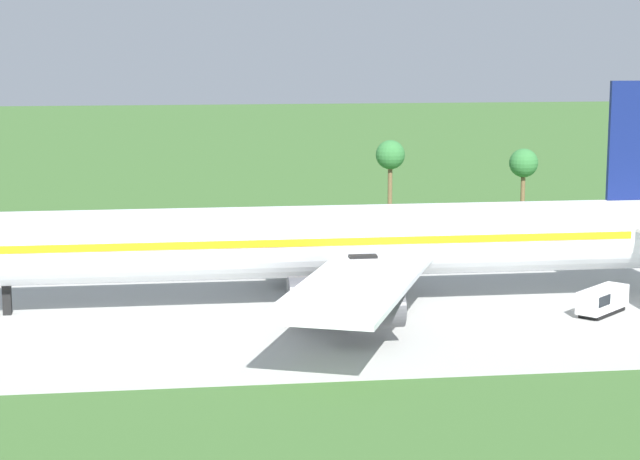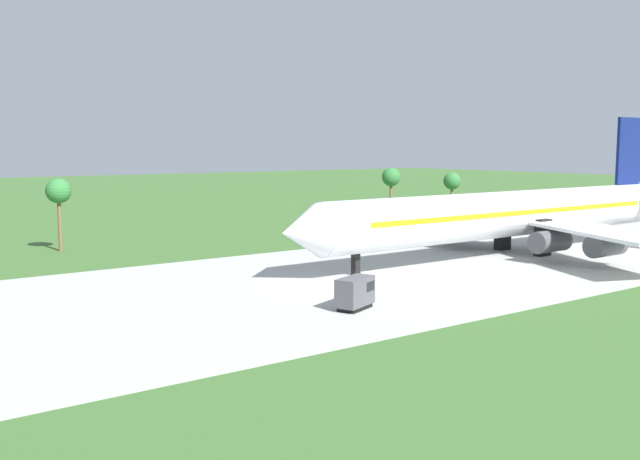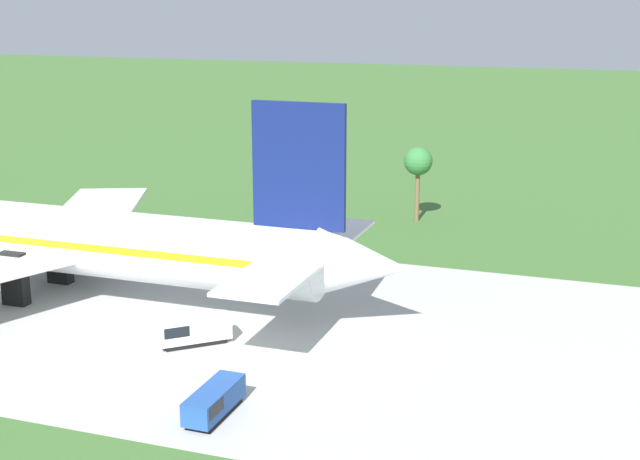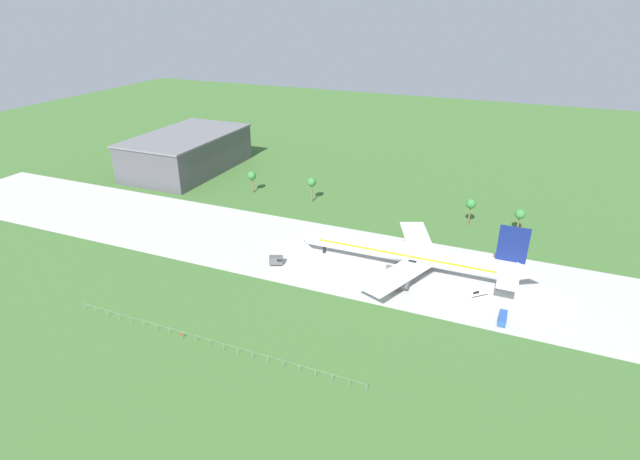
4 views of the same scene
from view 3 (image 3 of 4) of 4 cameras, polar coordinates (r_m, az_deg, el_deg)
name	(u,v)px [view 3 (image 3 of 4)]	position (r m, az deg, el deg)	size (l,w,h in m)	color
jet_airliner	(22,236)	(89.95, -18.53, -0.34)	(76.88, 53.10, 19.51)	white
baggage_tug	(213,402)	(62.14, -6.88, -10.89)	(2.07, 6.05, 2.02)	black
fuel_truck	(191,330)	(74.45, -8.24, -6.38)	(5.78, 5.50, 2.27)	black
palm_tree_row	(71,138)	(133.75, -15.65, 5.70)	(111.46, 3.60, 10.83)	brown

